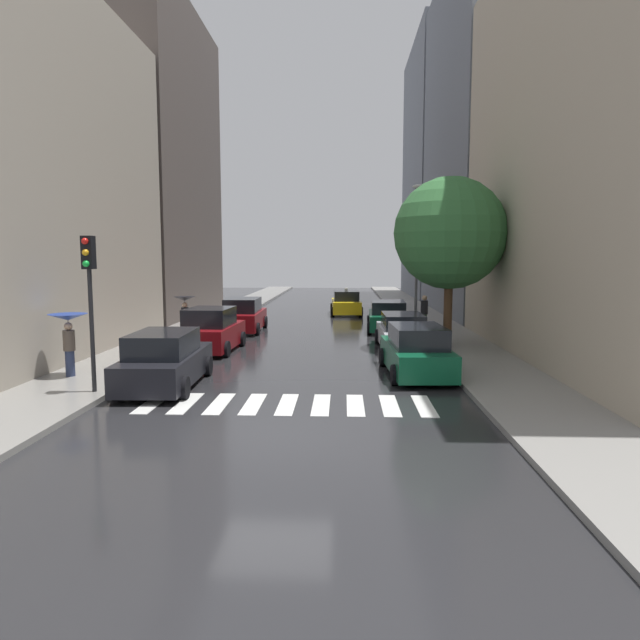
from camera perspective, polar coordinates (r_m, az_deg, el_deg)
The scene contains 22 objects.
ground_plane at distance 36.02m, azimuth 0.01°, elevation 0.15°, with size 28.00×72.00×0.04m, color #242427.
sidewalk_left at distance 36.86m, azimuth -10.14°, elevation 0.34°, with size 3.00×72.00×0.15m, color gray.
sidewalk_right at distance 36.33m, azimuth 10.31°, elevation 0.25°, with size 3.00×72.00×0.15m, color gray.
crosswalk_stripes at distance 15.09m, azimuth -3.34°, elevation -8.50°, with size 7.65×2.20×0.01m.
building_left_near at distance 24.92m, azimuth -28.45°, elevation 12.72°, with size 6.00×15.67×13.92m, color #9E9384.
building_left_mid at distance 39.34m, azimuth -16.71°, elevation 14.69°, with size 6.00×14.34×19.50m, color #564C47.
building_right_near at distance 23.71m, azimuth 27.18°, elevation 16.23°, with size 6.00×18.28×16.43m, color #B2A38C.
building_right_mid at distance 41.05m, azimuth 16.47°, elevation 16.80°, with size 6.00×16.73×22.99m, color slate.
building_right_far at distance 57.76m, azimuth 12.22°, elevation 14.32°, with size 6.00×15.96×24.04m, color slate.
parked_car_left_nearest at distance 17.53m, azimuth -15.37°, elevation -4.00°, with size 2.19×4.78×1.69m.
parked_car_left_second at distance 23.70m, azimuth -10.95°, elevation -1.11°, with size 2.30×4.30×1.81m.
parked_car_left_third at distance 29.75m, azimuth -7.75°, elevation 0.41°, with size 2.11×4.65×1.76m.
parked_car_right_nearest at distance 18.84m, azimuth 9.71°, elevation -3.18°, with size 2.22×4.76×1.67m.
parked_car_right_second at distance 24.01m, azimuth 8.30°, elevation -1.25°, with size 2.09×4.80×1.53m.
parked_car_right_third at distance 30.01m, azimuth 6.86°, elevation 0.34°, with size 2.30×4.82×1.59m.
taxi_midroad at distance 38.30m, azimuth 2.64°, elevation 1.69°, with size 2.21×4.60×1.81m.
pedestrian_foreground at distance 19.28m, azimuth -24.06°, elevation -0.81°, with size 1.17×1.17×1.97m.
pedestrian_near_tree at distance 29.08m, azimuth 10.48°, elevation 0.79°, with size 0.36×0.36×1.81m.
pedestrian_by_kerb at distance 26.91m, azimuth -13.48°, elevation 1.20°, with size 0.98×0.98×1.91m.
street_tree_right at distance 24.43m, azimuth 12.97°, elevation 8.51°, with size 4.68×4.68×7.06m.
traffic_light_left_corner at distance 16.63m, azimuth -22.27°, elevation 3.86°, with size 0.30×0.42×4.30m.
lamp_post_right at distance 32.09m, azimuth 9.75°, elevation 7.46°, with size 0.60×0.28×7.71m.
Camera 1 is at (1.47, -11.78, 3.87)m, focal length 31.70 mm.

